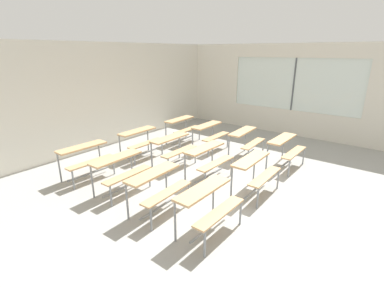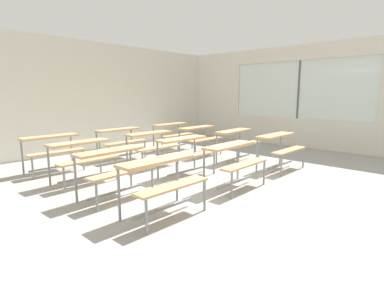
% 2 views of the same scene
% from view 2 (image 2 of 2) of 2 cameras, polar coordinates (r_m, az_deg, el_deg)
% --- Properties ---
extents(ground, '(10.00, 9.00, 0.05)m').
position_cam_2_polar(ground, '(5.29, 1.70, -8.25)').
color(ground, '#9E9E99').
extents(wall_back, '(10.00, 0.12, 3.00)m').
position_cam_2_polar(wall_back, '(8.68, -21.52, 8.32)').
color(wall_back, silver).
rests_on(wall_back, ground).
extents(wall_right, '(0.12, 9.00, 3.00)m').
position_cam_2_polar(wall_right, '(9.35, 23.18, 7.94)').
color(wall_right, silver).
rests_on(wall_right, ground).
extents(desk_bench_r0c0, '(1.11, 0.61, 0.74)m').
position_cam_2_polar(desk_bench_r0c0, '(3.94, -5.71, -5.67)').
color(desk_bench_r0c0, tan).
rests_on(desk_bench_r0c0, ground).
extents(desk_bench_r0c1, '(1.11, 0.60, 0.74)m').
position_cam_2_polar(desk_bench_r0c1, '(5.11, 8.06, -2.15)').
color(desk_bench_r0c1, tan).
rests_on(desk_bench_r0c1, ground).
extents(desk_bench_r0c2, '(1.11, 0.61, 0.74)m').
position_cam_2_polar(desk_bench_r0c2, '(6.56, 16.48, 0.16)').
color(desk_bench_r0c2, tan).
rests_on(desk_bench_r0c2, ground).
extents(desk_bench_r1c0, '(1.12, 0.62, 0.74)m').
position_cam_2_polar(desk_bench_r1c0, '(4.72, -14.66, -3.36)').
color(desk_bench_r1c0, tan).
rests_on(desk_bench_r1c0, ground).
extents(desk_bench_r1c1, '(1.12, 0.63, 0.74)m').
position_cam_2_polar(desk_bench_r1c1, '(5.80, -1.19, -0.66)').
color(desk_bench_r1c1, tan).
rests_on(desk_bench_r1c1, ground).
extents(desk_bench_r1c2, '(1.13, 0.64, 0.74)m').
position_cam_2_polar(desk_bench_r1c2, '(7.10, 8.70, 1.14)').
color(desk_bench_r1c2, tan).
rests_on(desk_bench_r1c2, ground).
extents(desk_bench_r2c0, '(1.11, 0.61, 0.74)m').
position_cam_2_polar(desk_bench_r2c0, '(5.70, -20.16, -1.42)').
color(desk_bench_r2c0, tan).
rests_on(desk_bench_r2c0, ground).
extents(desk_bench_r2c1, '(1.11, 0.61, 0.74)m').
position_cam_2_polar(desk_bench_r2c1, '(6.66, -7.60, 0.60)').
color(desk_bench_r2c1, tan).
rests_on(desk_bench_r2c1, ground).
extents(desk_bench_r2c2, '(1.10, 0.60, 0.74)m').
position_cam_2_polar(desk_bench_r2c2, '(7.73, 1.52, 1.93)').
color(desk_bench_r2c2, tan).
rests_on(desk_bench_r2c2, ground).
extents(desk_bench_r3c0, '(1.11, 0.62, 0.74)m').
position_cam_2_polar(desk_bench_r3c0, '(6.72, -25.08, -0.15)').
color(desk_bench_r3c0, tan).
rests_on(desk_bench_r3c0, ground).
extents(desk_bench_r3c1, '(1.10, 0.60, 0.74)m').
position_cam_2_polar(desk_bench_r3c1, '(7.48, -13.46, 1.42)').
color(desk_bench_r3c1, tan).
rests_on(desk_bench_r3c1, ground).
extents(desk_bench_r3c2, '(1.11, 0.61, 0.74)m').
position_cam_2_polar(desk_bench_r3c2, '(8.54, -3.73, 2.65)').
color(desk_bench_r3c2, tan).
rests_on(desk_bench_r3c2, ground).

